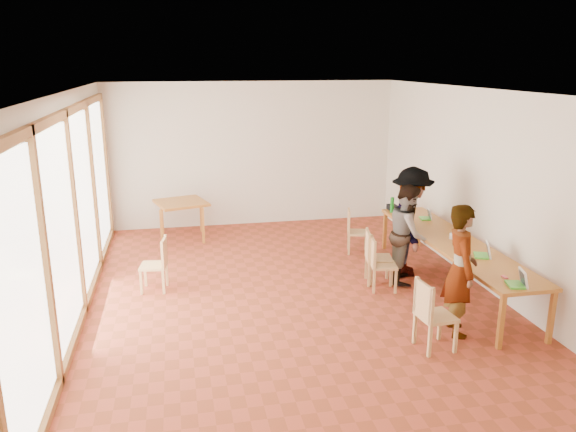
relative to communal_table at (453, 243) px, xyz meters
The scene contains 25 objects.
ground 2.60m from the communal_table, behind, with size 8.00×8.00×0.00m, color #A13E27.
wall_back 4.89m from the communal_table, 121.20° to the left, with size 6.00×0.10×3.00m, color beige.
wall_front 4.68m from the communal_table, 122.84° to the right, with size 6.00×0.10×3.00m, color beige.
wall_right 0.95m from the communal_table, 14.27° to the left, with size 0.10×8.00×3.00m, color beige.
window_wall 5.52m from the communal_table, behind, with size 0.10×8.00×3.00m, color white.
ceiling 3.41m from the communal_table, behind, with size 6.00×8.00×0.04m, color white.
communal_table is the anchor object (origin of this frame).
side_table 5.22m from the communal_table, 140.45° to the left, with size 0.90×0.90×0.75m.
chair_near 2.15m from the communal_table, 124.00° to the right, with size 0.45×0.45×0.47m.
chair_mid 1.17m from the communal_table, behind, with size 0.45×0.45×0.43m.
chair_far 1.21m from the communal_table, 161.18° to the left, with size 0.47×0.47×0.45m.
chair_empty 2.11m from the communal_table, 118.03° to the left, with size 0.46×0.46×0.42m.
chair_spare 4.48m from the communal_table, behind, with size 0.44×0.44×0.44m.
person_near 1.57m from the communal_table, 114.35° to the right, with size 0.62×0.41×1.71m, color gray.
person_mid 0.69m from the communal_table, 147.20° to the left, with size 0.76×0.59×1.56m, color gray.
person_far 0.80m from the communal_table, 121.28° to the left, with size 1.15×0.66×1.77m, color gray.
laptop_near 1.82m from the communal_table, 92.24° to the right, with size 0.27×0.29×0.21m.
laptop_mid 0.78m from the communal_table, 84.22° to the right, with size 0.30×0.32×0.22m.
laptop_far 1.21m from the communal_table, 83.98° to the left, with size 0.23×0.25×0.19m.
yellow_mug 1.88m from the communal_table, 90.78° to the left, with size 0.14×0.14×0.11m, color yellow.
green_bottle 1.78m from the communal_table, 100.04° to the left, with size 0.07×0.07×0.28m, color #16711B.
clear_glass 0.13m from the communal_table, 80.31° to the left, with size 0.07×0.07×0.09m, color silver.
condiment_cup 1.29m from the communal_table, 101.49° to the left, with size 0.08×0.08×0.06m, color white.
pink_phone 1.53m from the communal_table, 93.24° to the right, with size 0.05×0.10×0.01m, color #D6414F.
black_pouch 1.91m from the communal_table, 96.75° to the left, with size 0.16×0.26×0.09m, color black.
Camera 1 is at (-1.58, -7.61, 3.39)m, focal length 35.00 mm.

